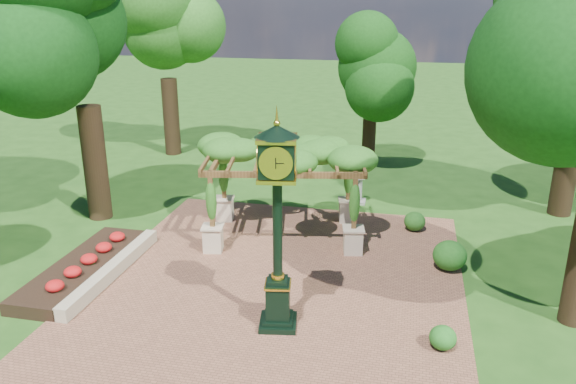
# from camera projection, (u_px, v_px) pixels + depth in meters

# --- Properties ---
(ground) EXTENTS (120.00, 120.00, 0.00)m
(ground) POSITION_uv_depth(u_px,v_px,m) (267.00, 304.00, 14.38)
(ground) COLOR #1E4714
(ground) RESTS_ON ground
(brick_plaza) EXTENTS (10.00, 12.00, 0.04)m
(brick_plaza) POSITION_uv_depth(u_px,v_px,m) (276.00, 285.00, 15.30)
(brick_plaza) COLOR brown
(brick_plaza) RESTS_ON ground
(border_wall) EXTENTS (0.35, 5.00, 0.40)m
(border_wall) POSITION_uv_depth(u_px,v_px,m) (113.00, 270.00, 15.72)
(border_wall) COLOR #C6B793
(border_wall) RESTS_ON ground
(flower_bed) EXTENTS (1.50, 5.00, 0.36)m
(flower_bed) POSITION_uv_depth(u_px,v_px,m) (84.00, 268.00, 15.91)
(flower_bed) COLOR red
(flower_bed) RESTS_ON ground
(pedestal_clock) EXTENTS (1.13, 1.13, 4.96)m
(pedestal_clock) POSITION_uv_depth(u_px,v_px,m) (277.00, 210.00, 12.43)
(pedestal_clock) COLOR black
(pedestal_clock) RESTS_ON brick_plaza
(pergola) EXTENTS (5.46, 3.97, 3.13)m
(pergola) POSITION_uv_depth(u_px,v_px,m) (284.00, 161.00, 17.67)
(pergola) COLOR beige
(pergola) RESTS_ON brick_plaza
(sundial) EXTENTS (0.60, 0.60, 1.05)m
(sundial) POSITION_uv_depth(u_px,v_px,m) (358.00, 191.00, 21.38)
(sundial) COLOR gray
(sundial) RESTS_ON ground
(shrub_front) EXTENTS (0.71, 0.71, 0.54)m
(shrub_front) POSITION_uv_depth(u_px,v_px,m) (443.00, 338.00, 12.41)
(shrub_front) COLOR #1F601B
(shrub_front) RESTS_ON brick_plaza
(shrub_mid) EXTENTS (1.16, 1.16, 0.86)m
(shrub_mid) POSITION_uv_depth(u_px,v_px,m) (450.00, 255.00, 16.01)
(shrub_mid) COLOR #1F5818
(shrub_mid) RESTS_ON brick_plaza
(shrub_back) EXTENTS (0.94, 0.94, 0.64)m
(shrub_back) POSITION_uv_depth(u_px,v_px,m) (415.00, 221.00, 18.76)
(shrub_back) COLOR #225719
(shrub_back) RESTS_ON brick_plaza
(tree_west_near) EXTENTS (4.62, 4.62, 10.35)m
(tree_west_near) POSITION_uv_depth(u_px,v_px,m) (77.00, 10.00, 17.82)
(tree_west_near) COLOR #362415
(tree_west_near) RESTS_ON ground
(tree_west_far) EXTENTS (4.45, 4.45, 9.68)m
(tree_west_far) POSITION_uv_depth(u_px,v_px,m) (164.00, 16.00, 26.20)
(tree_west_far) COLOR black
(tree_west_far) RESTS_ON ground
(tree_north) EXTENTS (3.26, 3.26, 6.88)m
(tree_north) POSITION_uv_depth(u_px,v_px,m) (372.00, 64.00, 24.74)
(tree_north) COLOR #321D14
(tree_north) RESTS_ON ground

